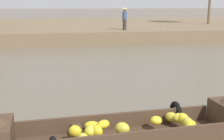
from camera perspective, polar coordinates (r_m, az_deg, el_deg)
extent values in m
plane|color=#665B4C|center=(11.42, 1.43, -2.41)|extent=(300.00, 300.00, 0.00)
cube|color=#756047|center=(30.91, -6.17, 7.82)|extent=(160.00, 20.00, 0.94)
cube|color=#473323|center=(6.69, 2.17, -12.93)|extent=(4.54, 1.42, 0.12)
cube|color=#473323|center=(7.07, 0.98, -9.40)|extent=(4.48, 0.34, 0.35)
cube|color=#473323|center=(6.41, -6.23, -11.70)|extent=(0.26, 1.06, 0.05)
torus|color=black|center=(7.66, 11.79, -7.65)|extent=(0.15, 0.53, 0.52)
ellipsoid|color=yellow|center=(6.23, -2.86, -11.39)|extent=(0.32, 0.36, 0.28)
ellipsoid|color=yellow|center=(6.30, -6.94, -11.32)|extent=(0.31, 0.28, 0.25)
ellipsoid|color=yellow|center=(6.66, -3.76, -10.31)|extent=(0.36, 0.23, 0.19)
ellipsoid|color=gold|center=(7.28, 11.08, -8.63)|extent=(0.37, 0.37, 0.23)
ellipsoid|color=yellow|center=(7.20, 12.38, -8.75)|extent=(0.28, 0.23, 0.23)
ellipsoid|color=yellow|center=(7.14, 13.10, -8.86)|extent=(0.33, 0.37, 0.26)
ellipsoid|color=yellow|center=(6.26, -3.91, -11.36)|extent=(0.35, 0.36, 0.25)
ellipsoid|color=yellow|center=(6.95, 8.25, -9.32)|extent=(0.32, 0.32, 0.20)
ellipsoid|color=gold|center=(6.34, -4.27, -11.31)|extent=(0.30, 0.31, 0.22)
ellipsoid|color=gold|center=(6.89, 13.92, -9.64)|extent=(0.32, 0.33, 0.27)
ellipsoid|color=yellow|center=(6.84, 14.42, -10.06)|extent=(0.39, 0.40, 0.25)
ellipsoid|color=yellow|center=(6.55, -1.63, -10.13)|extent=(0.38, 0.37, 0.18)
ellipsoid|color=gold|center=(6.11, -5.49, -12.72)|extent=(0.32, 0.31, 0.25)
ellipsoid|color=gold|center=(6.25, 1.95, -10.92)|extent=(0.37, 0.33, 0.27)
cylinder|color=#332D28|center=(23.01, 2.37, 8.42)|extent=(0.28, 0.28, 0.75)
cylinder|color=#384C70|center=(22.97, 2.39, 10.10)|extent=(0.34, 0.34, 0.60)
sphere|color=#9E7556|center=(22.96, 2.40, 11.15)|extent=(0.22, 0.22, 0.22)
cone|color=tan|center=(22.96, 2.40, 11.45)|extent=(0.44, 0.44, 0.14)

